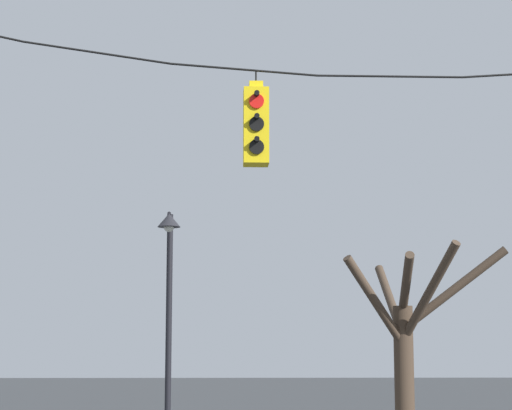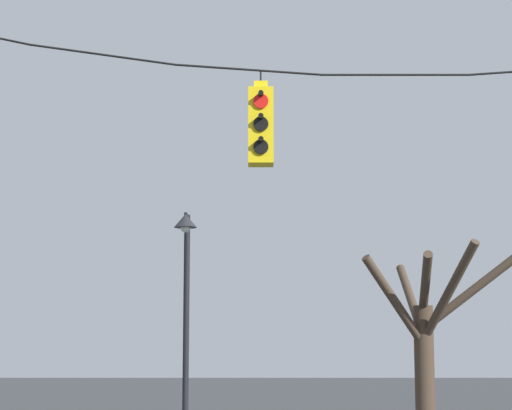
# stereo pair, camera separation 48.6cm
# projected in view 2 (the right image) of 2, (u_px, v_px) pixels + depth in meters

# --- Properties ---
(span_wire) EXTENTS (14.04, 0.03, 0.88)m
(span_wire) POSITION_uv_depth(u_px,v_px,m) (390.00, 55.00, 13.66)
(span_wire) COLOR black
(traffic_light_near_right_pole) EXTENTS (0.34, 0.58, 1.30)m
(traffic_light_near_right_pole) POSITION_uv_depth(u_px,v_px,m) (256.00, 126.00, 13.50)
(traffic_light_near_right_pole) COLOR yellow
(street_lamp) EXTENTS (0.45, 0.77, 5.03)m
(street_lamp) POSITION_uv_depth(u_px,v_px,m) (181.00, 286.00, 19.43)
(street_lamp) COLOR black
(street_lamp) RESTS_ON ground_plane
(bare_tree) EXTENTS (3.66, 3.41, 4.58)m
(bare_tree) POSITION_uv_depth(u_px,v_px,m) (423.00, 346.00, 21.17)
(bare_tree) COLOR #423326
(bare_tree) RESTS_ON ground_plane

